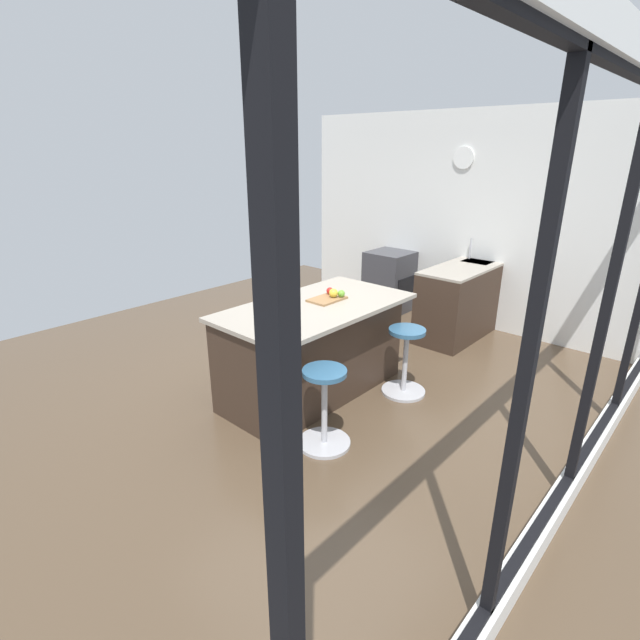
# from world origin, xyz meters

# --- Properties ---
(ground_plane) EXTENTS (7.64, 7.64, 0.00)m
(ground_plane) POSITION_xyz_m (0.00, 0.00, 0.00)
(ground_plane) COLOR brown
(window_panel_rear) EXTENTS (5.88, 0.12, 2.82)m
(window_panel_rear) POSITION_xyz_m (0.00, 2.47, 1.37)
(window_panel_rear) COLOR silver
(window_panel_rear) RESTS_ON ground_plane
(interior_partition_left) EXTENTS (0.15, 4.93, 2.82)m
(interior_partition_left) POSITION_xyz_m (-2.94, 0.00, 1.41)
(interior_partition_left) COLOR silver
(interior_partition_left) RESTS_ON ground_plane
(sink_cabinet) EXTENTS (1.83, 0.60, 1.21)m
(sink_cabinet) POSITION_xyz_m (-2.59, 0.43, 0.47)
(sink_cabinet) COLOR #38281E
(sink_cabinet) RESTS_ON ground_plane
(oven_range) EXTENTS (0.60, 0.61, 0.90)m
(oven_range) POSITION_xyz_m (-2.59, -0.84, 0.45)
(oven_range) COLOR #38383D
(oven_range) RESTS_ON ground_plane
(kitchen_island) EXTENTS (1.92, 1.03, 0.94)m
(kitchen_island) POSITION_xyz_m (0.07, 0.07, 0.48)
(kitchen_island) COLOR #38281E
(kitchen_island) RESTS_ON ground_plane
(stool_by_window) EXTENTS (0.44, 0.44, 0.69)m
(stool_by_window) POSITION_xyz_m (-0.54, 0.77, 0.33)
(stool_by_window) COLOR #B7B7BC
(stool_by_window) RESTS_ON ground_plane
(stool_middle) EXTENTS (0.44, 0.44, 0.69)m
(stool_middle) POSITION_xyz_m (0.67, 0.77, 0.33)
(stool_middle) COLOR #B7B7BC
(stool_middle) RESTS_ON ground_plane
(cutting_board) EXTENTS (0.36, 0.24, 0.02)m
(cutting_board) POSITION_xyz_m (-0.11, 0.10, 0.95)
(cutting_board) COLOR olive
(cutting_board) RESTS_ON kitchen_island
(apple_yellow) EXTENTS (0.09, 0.09, 0.09)m
(apple_yellow) POSITION_xyz_m (-0.18, 0.13, 1.01)
(apple_yellow) COLOR gold
(apple_yellow) RESTS_ON cutting_board
(apple_green) EXTENTS (0.07, 0.07, 0.07)m
(apple_green) POSITION_xyz_m (-0.23, 0.18, 1.00)
(apple_green) COLOR #609E2D
(apple_green) RESTS_ON cutting_board
(apple_red) EXTENTS (0.07, 0.07, 0.07)m
(apple_red) POSITION_xyz_m (-0.23, 0.03, 1.00)
(apple_red) COLOR red
(apple_red) RESTS_ON cutting_board
(water_bottle) EXTENTS (0.06, 0.06, 0.31)m
(water_bottle) POSITION_xyz_m (0.44, 0.02, 1.07)
(water_bottle) COLOR silver
(water_bottle) RESTS_ON kitchen_island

